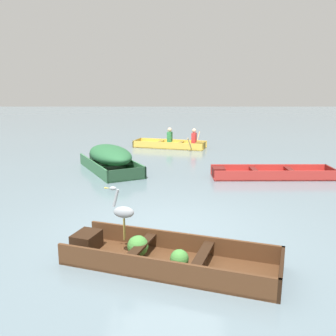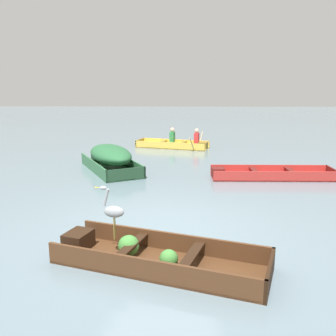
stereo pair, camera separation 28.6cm
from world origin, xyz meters
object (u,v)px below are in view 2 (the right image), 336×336
(rowboat_yellow_with_crew, at_px, (177,144))
(heron_on_dinghy, at_px, (113,210))
(skiff_red_mid_moored, at_px, (268,175))
(dinghy_dark_varnish_foreground, at_px, (150,256))
(skiff_green_near_moored, at_px, (110,156))

(rowboat_yellow_with_crew, distance_m, heron_on_dinghy, 10.82)
(skiff_red_mid_moored, relative_size, heron_on_dinghy, 4.25)
(dinghy_dark_varnish_foreground, distance_m, heron_on_dinghy, 0.92)
(skiff_red_mid_moored, bearing_deg, heron_on_dinghy, -124.01)
(dinghy_dark_varnish_foreground, relative_size, heron_on_dinghy, 4.11)
(dinghy_dark_varnish_foreground, bearing_deg, skiff_green_near_moored, 105.19)
(skiff_green_near_moored, height_order, rowboat_yellow_with_crew, rowboat_yellow_with_crew)
(skiff_red_mid_moored, bearing_deg, rowboat_yellow_with_crew, 116.88)
(dinghy_dark_varnish_foreground, bearing_deg, heron_on_dinghy, 172.30)
(skiff_red_mid_moored, bearing_deg, skiff_green_near_moored, 169.18)
(heron_on_dinghy, bearing_deg, skiff_green_near_moored, 100.46)
(dinghy_dark_varnish_foreground, distance_m, skiff_red_mid_moored, 6.31)
(skiff_red_mid_moored, xyz_separation_m, heron_on_dinghy, (-3.66, -5.42, 0.74))
(skiff_green_near_moored, distance_m, rowboat_yellow_with_crew, 4.90)
(heron_on_dinghy, bearing_deg, dinghy_dark_varnish_foreground, -7.70)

